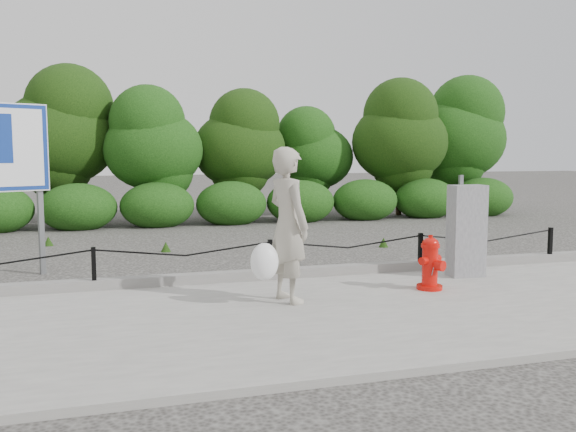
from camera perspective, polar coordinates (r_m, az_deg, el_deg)
The scene contains 8 objects.
ground at distance 9.15m, azimuth -1.68°, elevation -6.43°, with size 90.00×90.00×0.00m, color #2D2B28.
sidewalk at distance 7.29m, azimuth 2.47°, elevation -9.36°, with size 14.00×4.00×0.08m, color gray.
curb at distance 9.17m, azimuth -1.77°, elevation -5.45°, with size 14.00×0.22×0.14m, color slate.
chain_barrier at distance 9.07m, azimuth -1.69°, elevation -3.61°, with size 10.06×0.06×0.60m.
treeline at distance 17.80m, azimuth -7.74°, elevation 7.26°, with size 20.37×3.49×4.34m.
fire_hydrant at distance 8.64m, azimuth 13.19°, elevation -4.35°, with size 0.47×0.47×0.76m.
pedestrian at distance 7.65m, azimuth -0.12°, elevation -1.05°, with size 0.85×0.82×1.95m.
utility_cabinet at distance 9.65m, azimuth 16.35°, elevation -1.33°, with size 0.55×0.39×1.54m.
Camera 1 is at (-2.32, -8.63, 1.97)m, focal length 38.00 mm.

